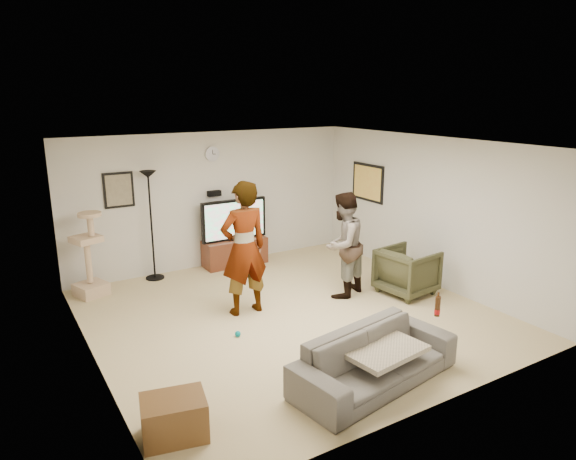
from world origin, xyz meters
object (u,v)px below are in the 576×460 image
sofa (375,359)px  beer_bottle (438,306)px  tv (234,220)px  floor_lamp (152,226)px  person_left (244,248)px  armchair (407,271)px  cat_tree (88,254)px  tv_stand (235,252)px  side_table (174,418)px  person_right (343,245)px

sofa → beer_bottle: (0.94, 0.00, 0.42)m
tv → floor_lamp: size_ratio=0.67×
person_left → beer_bottle: 2.84m
beer_bottle → armchair: (1.28, 1.82, -0.35)m
cat_tree → sofa: (2.21, -4.39, -0.40)m
tv_stand → tv: 0.63m
tv → beer_bottle: bearing=-83.9°
armchair → beer_bottle: bearing=138.0°
floor_lamp → person_left: (0.72, -2.12, 0.04)m
tv_stand → side_table: size_ratio=2.00×
cat_tree → tv: bearing=4.0°
tv → armchair: bearing=-57.4°
tv → floor_lamp: bearing=178.3°
tv → side_table: (-2.70, -4.32, -0.68)m
tv → armchair: 3.32m
floor_lamp → armchair: floor_lamp is taller
person_left → person_right: (1.64, -0.20, -0.15)m
person_right → side_table: bearing=8.2°
cat_tree → armchair: 5.13m
cat_tree → armchair: bearing=-30.2°
sofa → beer_bottle: beer_bottle is taller
tv → beer_bottle: (0.49, -4.58, -0.16)m
tv → sofa: tv is taller
cat_tree → person_right: person_right is taller
person_left → armchair: person_left is taller
floor_lamp → armchair: (3.31, -2.81, -0.58)m
tv → beer_bottle: tv is taller
floor_lamp → beer_bottle: bearing=-66.3°
person_left → beer_bottle: (1.32, -2.50, -0.27)m
sofa → armchair: size_ratio=2.47×
tv_stand → armchair: 3.28m
tv_stand → tv: (0.00, 0.00, 0.63)m
floor_lamp → beer_bottle: 5.06m
floor_lamp → sofa: size_ratio=0.93×
sofa → armchair: bearing=30.2°
tv_stand → tv: bearing=0.0°
floor_lamp → person_right: size_ratio=1.13×
tv → cat_tree: (-2.66, -0.19, -0.19)m
floor_lamp → cat_tree: bearing=-168.2°
person_right → armchair: size_ratio=2.05×
beer_bottle → armchair: bearing=54.9°
tv_stand → sofa: bearing=-95.6°
sofa → side_table: size_ratio=3.39×
tv → sofa: (-0.45, -4.58, -0.58)m
tv_stand → person_right: person_right is taller
floor_lamp → person_left: bearing=-71.4°
tv → person_left: bearing=-111.7°
tv → cat_tree: 2.67m
tv → tv_stand: bearing=0.0°
person_right → beer_bottle: person_right is taller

